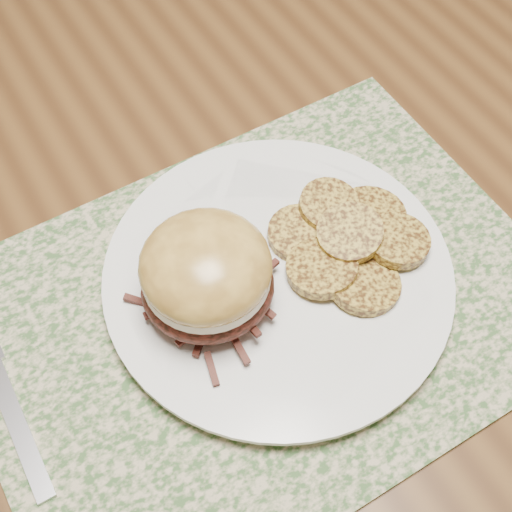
{
  "coord_description": "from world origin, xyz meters",
  "views": [
    {
      "loc": [
        -0.42,
        -0.31,
        1.24
      ],
      "look_at": [
        -0.27,
        -0.06,
        0.79
      ],
      "focal_mm": 50.0,
      "sensor_mm": 36.0,
      "label": 1
    }
  ],
  "objects": [
    {
      "name": "dinner_plate",
      "position": [
        -0.26,
        -0.07,
        0.76
      ],
      "size": [
        0.26,
        0.26,
        0.02
      ],
      "primitive_type": "cylinder",
      "color": "white",
      "rests_on": "placemat"
    },
    {
      "name": "fork",
      "position": [
        -0.48,
        -0.05,
        0.76
      ],
      "size": [
        0.02,
        0.16,
        0.0
      ],
      "rotation": [
        0.0,
        0.0,
        -0.02
      ],
      "color": "silver",
      "rests_on": "placemat"
    },
    {
      "name": "roasted_potatoes",
      "position": [
        -0.2,
        -0.07,
        0.78
      ],
      "size": [
        0.14,
        0.14,
        0.03
      ],
      "color": "gold",
      "rests_on": "dinner_plate"
    },
    {
      "name": "ground",
      "position": [
        0.0,
        0.0,
        0.0
      ],
      "size": [
        3.5,
        3.5,
        0.0
      ],
      "primitive_type": "plane",
      "color": "brown",
      "rests_on": "ground"
    },
    {
      "name": "pork_sandwich",
      "position": [
        -0.32,
        -0.06,
        0.81
      ],
      "size": [
        0.13,
        0.13,
        0.08
      ],
      "rotation": [
        0.0,
        0.0,
        -0.39
      ],
      "color": "black",
      "rests_on": "dinner_plate"
    },
    {
      "name": "placemat",
      "position": [
        -0.28,
        -0.08,
        0.75
      ],
      "size": [
        0.45,
        0.33,
        0.0
      ],
      "primitive_type": "cube",
      "color": "#3C5D30",
      "rests_on": "dining_table"
    },
    {
      "name": "dining_table",
      "position": [
        0.0,
        0.0,
        0.67
      ],
      "size": [
        1.5,
        0.9,
        0.75
      ],
      "color": "brown",
      "rests_on": "ground"
    }
  ]
}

